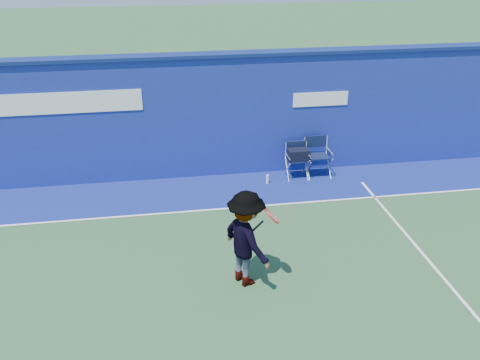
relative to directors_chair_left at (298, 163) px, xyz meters
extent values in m
plane|color=#2B512F|center=(-2.98, -4.58, -0.38)|extent=(80.00, 80.00, 0.00)
cube|color=navy|center=(-2.98, 0.62, 1.12)|extent=(24.00, 0.40, 3.00)
cube|color=navy|center=(-2.98, 0.62, 2.66)|extent=(24.00, 0.50, 0.08)
cube|color=white|center=(-5.98, 0.41, 1.72)|extent=(4.50, 0.02, 0.50)
cube|color=white|center=(0.62, 0.41, 1.52)|extent=(1.40, 0.02, 0.35)
cube|color=navy|center=(-2.98, -0.48, -0.38)|extent=(24.00, 1.80, 0.01)
cube|color=white|center=(-2.98, -1.38, -0.37)|extent=(24.00, 0.06, 0.01)
cube|color=#0F1838|center=(0.00, -0.01, 0.10)|extent=(0.47, 0.40, 0.03)
cube|color=silver|center=(0.00, 0.22, 0.29)|extent=(0.53, 0.02, 0.39)
cube|color=#0F1838|center=(0.00, 0.22, 0.37)|extent=(0.47, 0.03, 0.27)
cube|color=black|center=(0.00, -0.04, 0.25)|extent=(0.53, 0.31, 0.29)
cube|color=#0F1838|center=(0.00, 0.22, 0.41)|extent=(0.39, 0.06, 0.21)
cube|color=#0F1838|center=(0.52, 0.00, 0.16)|extent=(0.52, 0.44, 0.03)
cube|color=silver|center=(0.52, 0.26, 0.37)|extent=(0.59, 0.03, 0.43)
cube|color=#0F1838|center=(0.52, 0.26, 0.46)|extent=(0.52, 0.03, 0.30)
cylinder|color=white|center=(-0.82, -0.25, -0.27)|extent=(0.07, 0.07, 0.23)
imported|color=#EA4738|center=(-2.01, -4.04, 0.50)|extent=(1.10, 1.32, 1.77)
torus|color=red|center=(-1.61, -4.16, 0.99)|extent=(0.31, 0.40, 0.29)
cylinder|color=gray|center=(-1.61, -4.16, 0.99)|extent=(0.24, 0.33, 0.23)
cylinder|color=black|center=(-1.86, -4.14, 0.77)|extent=(0.28, 0.06, 0.25)
camera|label=1|loc=(-3.27, -11.31, 5.21)|focal=38.00mm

